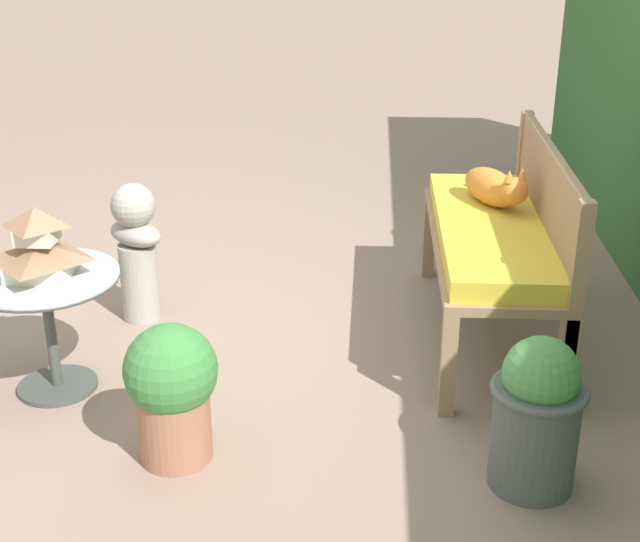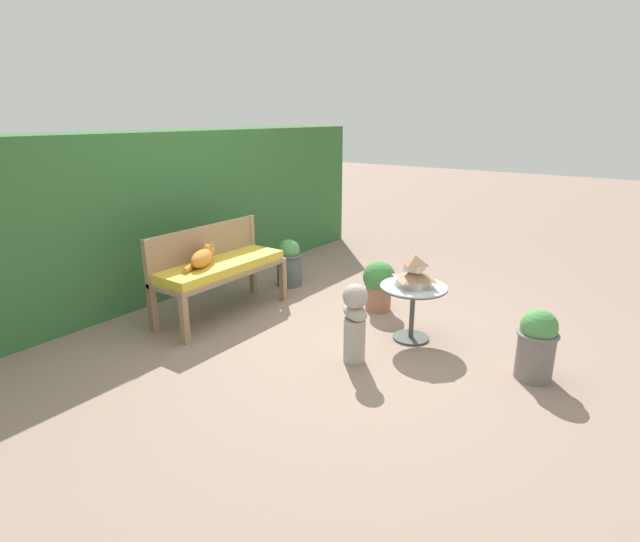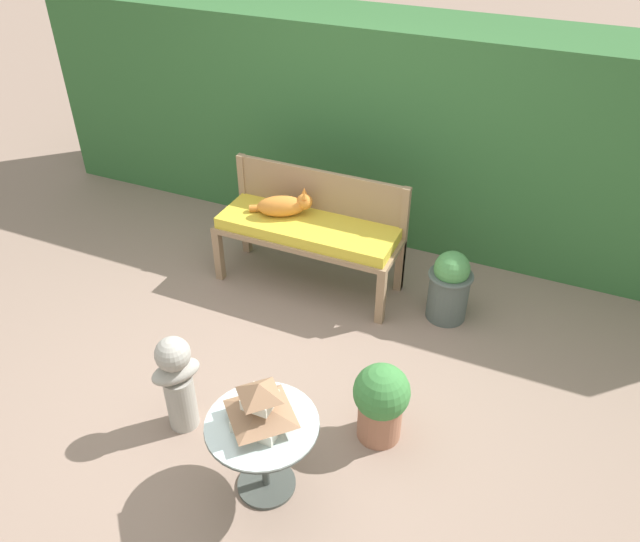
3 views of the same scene
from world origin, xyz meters
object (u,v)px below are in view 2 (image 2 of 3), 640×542
object	(u,v)px
patio_table	(413,298)
potted_plant_patio_mid	(379,284)
garden_bench	(222,270)
pagoda_birdhouse	(414,273)
garden_bust	(355,320)
potted_plant_table_near	(537,343)
potted_plant_path_edge	(289,263)
cat	(202,257)

from	to	relation	value
patio_table	potted_plant_patio_mid	world-z (taller)	potted_plant_patio_mid
garden_bench	pagoda_birdhouse	size ratio (longest dim) A/B	4.47
garden_bust	pagoda_birdhouse	bearing A→B (deg)	-73.06
pagoda_birdhouse	potted_plant_table_near	world-z (taller)	pagoda_birdhouse
potted_plant_table_near	potted_plant_path_edge	bearing A→B (deg)	77.85
cat	potted_plant_path_edge	distance (m)	1.37
patio_table	garden_bust	xyz separation A→B (m)	(-0.67, 0.19, -0.03)
garden_bench	patio_table	bearing A→B (deg)	-72.27
garden_bench	garden_bust	distance (m)	1.62
garden_bench	potted_plant_table_near	world-z (taller)	same
cat	patio_table	distance (m)	2.01
cat	garden_bust	size ratio (longest dim) A/B	0.72
garden_bench	garden_bust	world-z (taller)	garden_bust
garden_bust	potted_plant_table_near	world-z (taller)	garden_bust
potted_plant_path_edge	garden_bench	bearing A→B (deg)	-177.91
patio_table	potted_plant_patio_mid	distance (m)	0.75
garden_bench	potted_plant_path_edge	world-z (taller)	garden_bench
cat	potted_plant_table_near	xyz separation A→B (m)	(0.69, -2.91, -0.36)
potted_plant_path_edge	potted_plant_patio_mid	xyz separation A→B (m)	(-0.08, -1.25, 0.00)
potted_plant_patio_mid	patio_table	bearing A→B (deg)	-127.15
pagoda_birdhouse	potted_plant_path_edge	xyz separation A→B (m)	(0.53, 1.84, -0.35)
pagoda_birdhouse	garden_bust	size ratio (longest dim) A/B	0.47
cat	potted_plant_path_edge	size ratio (longest dim) A/B	0.86
garden_bench	potted_plant_table_near	size ratio (longest dim) A/B	2.51
potted_plant_patio_mid	potted_plant_table_near	bearing A→B (deg)	-108.13
pagoda_birdhouse	potted_plant_table_near	bearing A→B (deg)	-95.23
potted_plant_path_edge	potted_plant_patio_mid	bearing A→B (deg)	-93.80
cat	patio_table	xyz separation A→B (m)	(0.79, -1.83, -0.25)
pagoda_birdhouse	potted_plant_path_edge	world-z (taller)	pagoda_birdhouse
cat	pagoda_birdhouse	size ratio (longest dim) A/B	1.52
patio_table	potted_plant_table_near	size ratio (longest dim) A/B	1.05
garden_bench	potted_plant_path_edge	bearing A→B (deg)	2.09
patio_table	garden_bust	bearing A→B (deg)	163.94
garden_bench	patio_table	world-z (taller)	garden_bench
garden_bench	cat	distance (m)	0.27
cat	potted_plant_path_edge	bearing A→B (deg)	-26.27
potted_plant_table_near	cat	bearing A→B (deg)	103.27
cat	garden_bench	bearing A→B (deg)	-35.09
potted_plant_path_edge	potted_plant_table_near	distance (m)	2.99
cat	potted_plant_patio_mid	distance (m)	1.79
potted_plant_patio_mid	pagoda_birdhouse	bearing A→B (deg)	-127.15
garden_bench	pagoda_birdhouse	bearing A→B (deg)	-72.27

